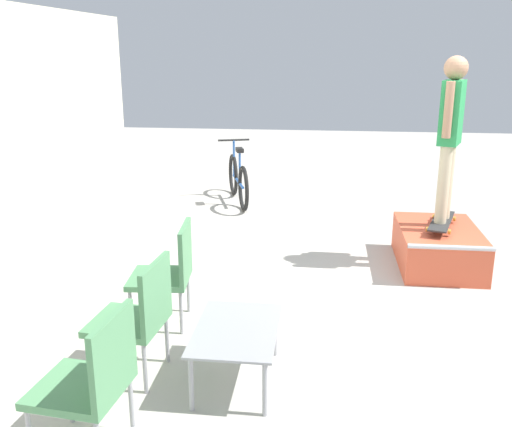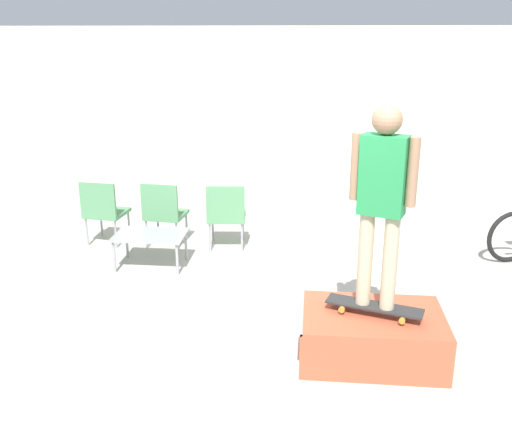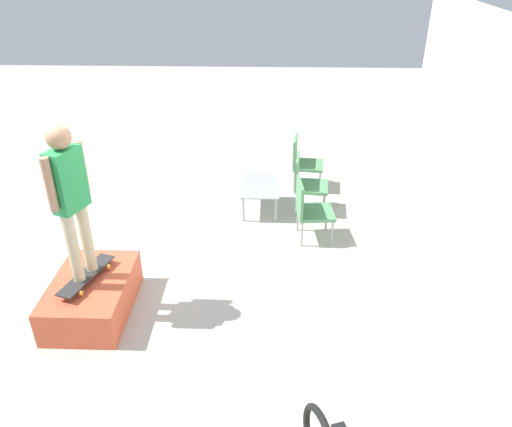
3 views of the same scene
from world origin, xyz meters
TOP-DOWN VIEW (x-y plane):
  - ground_plane at (0.00, 0.00)m, footprint 24.00×24.00m
  - house_wall_back at (0.00, 4.93)m, footprint 12.00×0.06m
  - skate_ramp_box at (0.88, -0.57)m, footprint 1.32×0.87m
  - skateboard_on_ramp at (0.89, -0.59)m, footprint 0.88×0.45m
  - person_skater at (0.89, -0.59)m, footprint 0.54×0.32m
  - coffee_table at (-1.74, 1.36)m, footprint 0.90×0.61m
  - patio_chair_left at (-2.61, 2.09)m, footprint 0.57×0.57m
  - patio_chair_center at (-1.75, 2.09)m, footprint 0.57×0.57m
  - patio_chair_right at (-0.86, 2.09)m, footprint 0.56×0.56m

SIDE VIEW (x-z plane):
  - ground_plane at x=0.00m, z-range 0.00..0.00m
  - skate_ramp_box at x=0.88m, z-range -0.01..0.46m
  - coffee_table at x=-1.74m, z-range 0.17..0.60m
  - patio_chair_left at x=-2.61m, z-range 0.05..0.98m
  - patio_chair_center at x=-1.75m, z-range 0.05..0.98m
  - patio_chair_right at x=-0.86m, z-range 0.05..0.98m
  - skateboard_on_ramp at x=0.89m, z-range 0.49..0.57m
  - house_wall_back at x=0.00m, z-range 0.00..3.00m
  - person_skater at x=0.89m, z-range 0.71..2.50m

